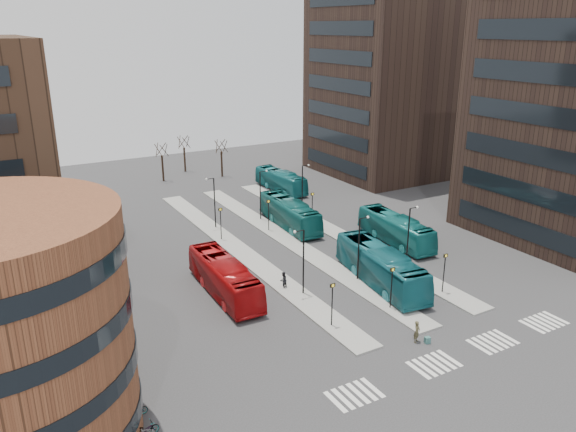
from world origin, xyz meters
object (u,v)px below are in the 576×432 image
teal_bus_a (381,266)px  teal_bus_c (396,229)px  commuter_b (401,292)px  suitcase (427,340)px  red_bus (224,277)px  teal_bus_b (290,213)px  commuter_c (378,278)px  traveller (417,332)px  commuter_a (283,280)px  teal_bus_d (281,181)px  bicycle_far (135,411)px  bicycle_near (145,431)px

teal_bus_a → teal_bus_c: (8.13, 7.54, -0.19)m
teal_bus_a → commuter_b: bearing=-92.3°
teal_bus_a → suitcase: bearing=-100.7°
red_bus → teal_bus_b: 18.86m
suitcase → commuter_c: size_ratio=0.33×
teal_bus_b → traveller: teal_bus_b is taller
commuter_a → teal_bus_c: bearing=175.0°
teal_bus_d → commuter_c: size_ratio=6.73×
bicycle_far → commuter_b: bearing=-81.1°
suitcase → teal_bus_a: bearing=85.9°
teal_bus_a → teal_bus_d: (7.24, 31.96, -0.27)m
teal_bus_c → commuter_b: bearing=-123.9°
bicycle_far → red_bus: bearing=-42.1°
red_bus → teal_bus_a: bearing=-19.7°
red_bus → bicycle_near: size_ratio=6.58×
commuter_a → bicycle_far: size_ratio=1.02×
teal_bus_d → commuter_c: bearing=-106.5°
teal_bus_b → commuter_a: (-8.90, -14.27, -0.85)m
teal_bus_a → commuter_c: size_ratio=7.95×
teal_bus_b → bicycle_far: teal_bus_b is taller
commuter_b → bicycle_far: commuter_b is taller
suitcase → teal_bus_d: (10.67, 41.93, 1.23)m
teal_bus_d → teal_bus_b: bearing=-118.4°
teal_bus_c → commuter_a: (-16.42, -3.87, -0.76)m
red_bus → traveller: red_bus is taller
red_bus → teal_bus_d: size_ratio=1.10×
traveller → teal_bus_d: bearing=47.9°
commuter_a → bicycle_far: commuter_a is taller
traveller → bicycle_near: size_ratio=0.98×
suitcase → red_bus: bearing=138.0°
teal_bus_c → commuter_b: (-8.83, -11.26, -0.64)m
bicycle_near → red_bus: bearing=-49.1°
commuter_b → bicycle_far: (-24.25, -3.62, -0.52)m
red_bus → bicycle_near: red_bus is taller
teal_bus_d → teal_bus_c: bearing=-91.0°
teal_bus_c → commuter_b: 14.32m
red_bus → teal_bus_c: size_ratio=1.04×
teal_bus_b → teal_bus_c: teal_bus_b is taller
teal_bus_d → commuter_a: bearing=-121.8°
traveller → commuter_a: (-4.26, 13.07, -0.07)m
teal_bus_b → teal_bus_d: (6.62, 14.03, -0.16)m
teal_bus_a → teal_bus_b: 17.94m
suitcase → teal_bus_b: size_ratio=0.04×
commuter_b → bicycle_near: size_ratio=1.05×
suitcase → teal_bus_a: size_ratio=0.04×
teal_bus_d → bicycle_far: bearing=-132.4°
traveller → red_bus: bearing=95.6°
commuter_a → bicycle_far: 19.97m
suitcase → teal_bus_d: bearing=90.6°
commuter_a → commuter_b: bearing=117.5°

